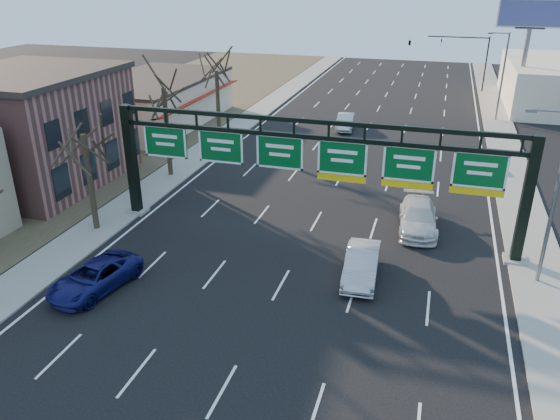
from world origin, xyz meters
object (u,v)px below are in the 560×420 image
(sign_gantry, at_px, (313,163))
(car_silver_sedan, at_px, (362,264))
(car_white_wagon, at_px, (418,217))
(car_blue_suv, at_px, (95,277))

(sign_gantry, relative_size, car_silver_sedan, 5.16)
(sign_gantry, relative_size, car_white_wagon, 4.43)
(car_silver_sedan, bearing_deg, car_blue_suv, -162.05)
(car_silver_sedan, xyz_separation_m, car_white_wagon, (2.46, 6.78, 0.02))
(car_blue_suv, relative_size, car_white_wagon, 0.92)
(car_blue_suv, height_order, car_silver_sedan, car_silver_sedan)
(sign_gantry, distance_m, car_silver_sedan, 6.72)
(car_silver_sedan, bearing_deg, sign_gantry, 128.19)
(sign_gantry, xyz_separation_m, car_blue_suv, (-8.98, -9.03, -3.92))
(sign_gantry, distance_m, car_white_wagon, 7.68)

